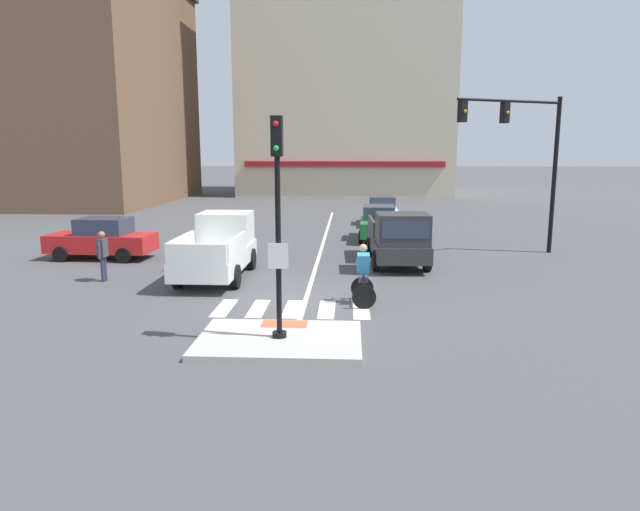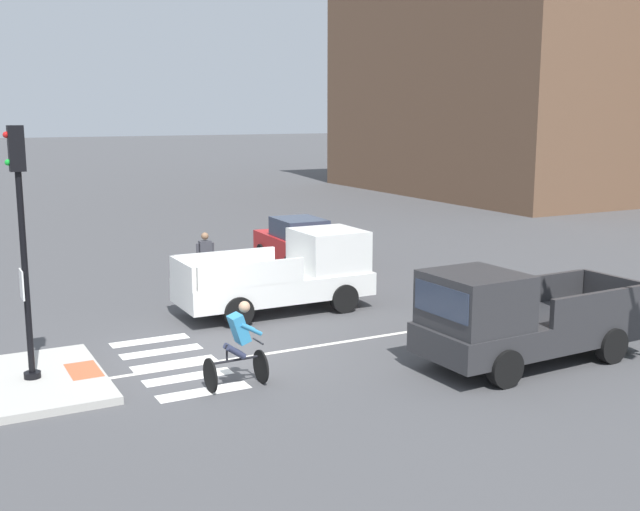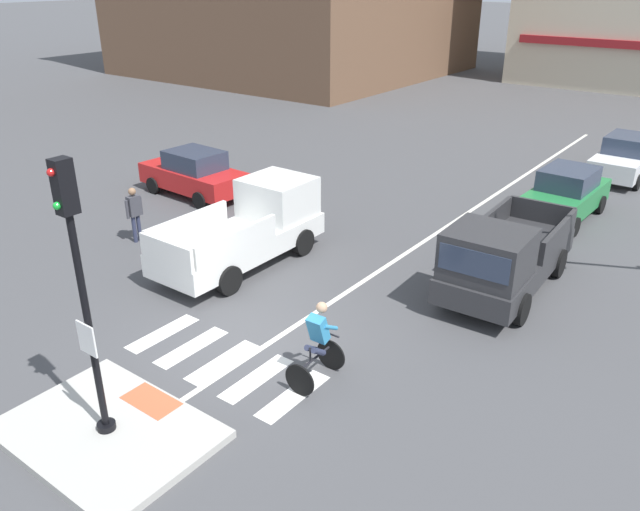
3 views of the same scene
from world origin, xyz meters
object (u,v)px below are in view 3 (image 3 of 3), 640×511
object	(u,v)px
signal_pole	(80,279)
pickup_truck_white_westbound_near	(252,227)
car_white_eastbound_distant	(625,157)
pedestrian_at_curb_left	(134,210)
pickup_truck_charcoal_eastbound_mid	(502,259)
car_red_cross_left	(194,173)
car_green_eastbound_far	(565,194)
cyclist	(318,342)

from	to	relation	value
signal_pole	pickup_truck_white_westbound_near	bearing A→B (deg)	112.91
car_white_eastbound_distant	pedestrian_at_curb_left	bearing A→B (deg)	-122.91
pickup_truck_white_westbound_near	pickup_truck_charcoal_eastbound_mid	distance (m)	6.66
car_red_cross_left	car_green_eastbound_far	xyz separation A→B (m)	(11.26, 5.62, 0.00)
pickup_truck_charcoal_eastbound_mid	cyclist	bearing A→B (deg)	-104.38
signal_pole	pickup_truck_charcoal_eastbound_mid	distance (m)	9.92
car_green_eastbound_far	pedestrian_at_curb_left	size ratio (longest dim) A/B	2.49
car_red_cross_left	car_green_eastbound_far	distance (m)	12.58
car_green_eastbound_far	pedestrian_at_curb_left	distance (m)	13.48
signal_pole	car_green_eastbound_far	xyz separation A→B (m)	(2.93, 15.41, -2.24)
pickup_truck_charcoal_eastbound_mid	pedestrian_at_curb_left	xyz separation A→B (m)	(-9.93, -3.25, 0.00)
signal_pole	car_white_eastbound_distant	size ratio (longest dim) A/B	1.17
car_red_cross_left	pickup_truck_charcoal_eastbound_mid	xyz separation A→B (m)	(11.70, -0.69, 0.17)
car_green_eastbound_far	pickup_truck_white_westbound_near	world-z (taller)	pickup_truck_white_westbound_near
pickup_truck_charcoal_eastbound_mid	car_red_cross_left	bearing A→B (deg)	176.63
car_white_eastbound_distant	pickup_truck_charcoal_eastbound_mid	size ratio (longest dim) A/B	0.80
signal_pole	car_red_cross_left	xyz separation A→B (m)	(-8.33, 9.79, -2.24)
pickup_truck_white_westbound_near	car_green_eastbound_far	bearing A→B (deg)	55.23
signal_pole	pickup_truck_white_westbound_near	xyz separation A→B (m)	(-2.94, 6.96, -2.07)
car_red_cross_left	cyclist	size ratio (longest dim) A/B	2.48
signal_pole	pedestrian_at_curb_left	bearing A→B (deg)	138.31
signal_pole	car_white_eastbound_distant	world-z (taller)	signal_pole
car_white_eastbound_distant	car_green_eastbound_far	world-z (taller)	same
car_white_eastbound_distant	car_green_eastbound_far	bearing A→B (deg)	-94.63
pickup_truck_charcoal_eastbound_mid	cyclist	size ratio (longest dim) A/B	3.08
car_white_eastbound_distant	pickup_truck_white_westbound_near	distance (m)	15.63
pickup_truck_charcoal_eastbound_mid	pickup_truck_white_westbound_near	bearing A→B (deg)	-161.28
signal_pole	cyclist	bearing A→B (deg)	61.21
car_red_cross_left	car_white_eastbound_distant	distance (m)	16.39
pedestrian_at_curb_left	car_red_cross_left	bearing A→B (deg)	114.10
cyclist	pedestrian_at_curb_left	xyz separation A→B (m)	(-8.50, 2.33, 0.11)
car_white_eastbound_distant	pickup_truck_charcoal_eastbound_mid	bearing A→B (deg)	-90.15
car_white_eastbound_distant	car_green_eastbound_far	distance (m)	5.85
car_green_eastbound_far	cyclist	xyz separation A→B (m)	(-0.99, -11.89, 0.06)
car_green_eastbound_far	pickup_truck_white_westbound_near	distance (m)	10.29
pickup_truck_charcoal_eastbound_mid	car_white_eastbound_distant	bearing A→B (deg)	89.85
car_green_eastbound_far	car_red_cross_left	bearing A→B (deg)	-153.45
signal_pole	car_red_cross_left	bearing A→B (deg)	130.39
signal_pole	car_white_eastbound_distant	bearing A→B (deg)	80.91
signal_pole	car_red_cross_left	distance (m)	13.05
car_red_cross_left	pickup_truck_white_westbound_near	size ratio (longest dim) A/B	0.82
cyclist	car_red_cross_left	bearing A→B (deg)	148.59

